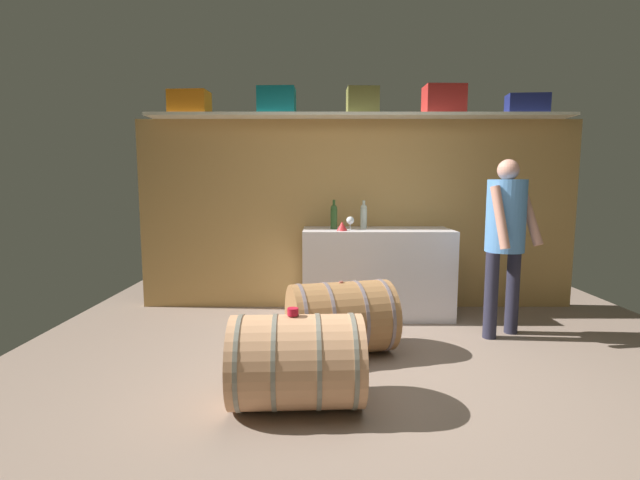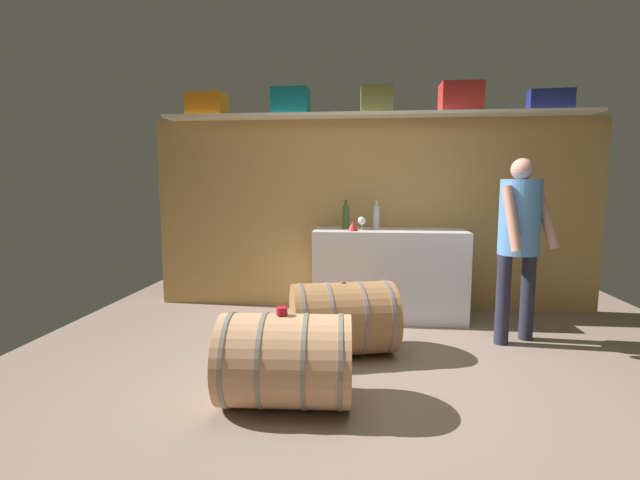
% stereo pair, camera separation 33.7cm
% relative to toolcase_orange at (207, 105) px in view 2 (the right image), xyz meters
% --- Properties ---
extents(ground_plane, '(6.18, 7.56, 0.02)m').
position_rel_toolcase_orange_xyz_m(ground_plane, '(1.85, -1.48, -2.31)').
color(ground_plane, gray).
extents(back_wall_panel, '(4.98, 0.10, 2.14)m').
position_rel_toolcase_orange_xyz_m(back_wall_panel, '(1.85, 0.15, -1.23)').
color(back_wall_panel, tan).
rests_on(back_wall_panel, ground).
extents(high_shelf_board, '(4.58, 0.40, 0.03)m').
position_rel_toolcase_orange_xyz_m(high_shelf_board, '(1.85, 0.00, -0.14)').
color(high_shelf_board, silver).
rests_on(high_shelf_board, back_wall_panel).
extents(toolcase_orange, '(0.43, 0.29, 0.25)m').
position_rel_toolcase_orange_xyz_m(toolcase_orange, '(0.00, 0.00, 0.00)').
color(toolcase_orange, orange).
rests_on(toolcase_orange, high_shelf_board).
extents(toolcase_teal, '(0.41, 0.28, 0.28)m').
position_rel_toolcase_orange_xyz_m(toolcase_teal, '(0.95, 0.00, 0.02)').
color(toolcase_teal, '#0F7883').
rests_on(toolcase_teal, high_shelf_board).
extents(toolcase_olive, '(0.34, 0.27, 0.28)m').
position_rel_toolcase_orange_xyz_m(toolcase_olive, '(1.88, 0.00, 0.02)').
color(toolcase_olive, olive).
rests_on(toolcase_olive, high_shelf_board).
extents(toolcase_red, '(0.43, 0.29, 0.30)m').
position_rel_toolcase_orange_xyz_m(toolcase_red, '(2.76, 0.00, 0.03)').
color(toolcase_red, red).
rests_on(toolcase_red, high_shelf_board).
extents(toolcase_navy, '(0.44, 0.22, 0.22)m').
position_rel_toolcase_orange_xyz_m(toolcase_navy, '(3.67, 0.00, -0.02)').
color(toolcase_navy, navy).
rests_on(toolcase_navy, high_shelf_board).
extents(work_cabinet, '(1.58, 0.64, 0.95)m').
position_rel_toolcase_orange_xyz_m(work_cabinet, '(2.03, -0.23, -1.83)').
color(work_cabinet, white).
rests_on(work_cabinet, ground).
extents(wine_bottle_green, '(0.07, 0.07, 0.31)m').
position_rel_toolcase_orange_xyz_m(wine_bottle_green, '(1.57, -0.20, -1.22)').
color(wine_bottle_green, '#2F5628').
rests_on(wine_bottle_green, work_cabinet).
extents(wine_bottle_clear, '(0.07, 0.07, 0.30)m').
position_rel_toolcase_orange_xyz_m(wine_bottle_clear, '(1.89, -0.17, -1.21)').
color(wine_bottle_clear, beige).
rests_on(wine_bottle_clear, work_cabinet).
extents(wine_glass, '(0.08, 0.08, 0.14)m').
position_rel_toolcase_orange_xyz_m(wine_glass, '(1.74, -0.29, -1.26)').
color(wine_glass, white).
rests_on(wine_glass, work_cabinet).
extents(red_funnel, '(0.11, 0.11, 0.09)m').
position_rel_toolcase_orange_xyz_m(red_funnel, '(1.65, -0.39, -1.31)').
color(red_funnel, red).
rests_on(red_funnel, work_cabinet).
extents(wine_barrel_near, '(0.86, 0.64, 0.61)m').
position_rel_toolcase_orange_xyz_m(wine_barrel_near, '(1.27, -2.27, -2.00)').
color(wine_barrel_near, tan).
rests_on(wine_barrel_near, ground).
extents(wine_barrel_far, '(0.97, 0.80, 0.62)m').
position_rel_toolcase_orange_xyz_m(wine_barrel_far, '(1.59, -1.35, -1.99)').
color(wine_barrel_far, '#A17043').
rests_on(wine_barrel_far, ground).
extents(tasting_cup, '(0.07, 0.07, 0.05)m').
position_rel_toolcase_orange_xyz_m(tasting_cup, '(1.25, -2.27, -1.68)').
color(tasting_cup, red).
rests_on(tasting_cup, wine_barrel_near).
extents(winemaker_pouring, '(0.55, 0.48, 1.65)m').
position_rel_toolcase_orange_xyz_m(winemaker_pouring, '(3.13, -0.90, -1.29)').
color(winemaker_pouring, '#272638').
rests_on(winemaker_pouring, ground).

